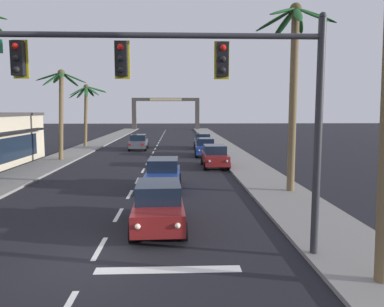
{
  "coord_description": "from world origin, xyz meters",
  "views": [
    {
      "loc": [
        2.46,
        -10.44,
        4.35
      ],
      "look_at": [
        3.2,
        8.0,
        2.2
      ],
      "focal_mm": 35.14,
      "sensor_mm": 36.0,
      "label": 1
    }
  ],
  "objects_px": {
    "sedan_lead_at_stop_bar": "(159,205)",
    "sedan_third_in_queue": "(163,174)",
    "sedan_oncoming_far": "(139,142)",
    "sedan_parked_nearest_kerb": "(203,141)",
    "palm_left_third": "(61,98)",
    "sedan_parked_far_kerb": "(215,156)",
    "traffic_signal_mast": "(184,80)",
    "sedan_parked_mid_kerb": "(205,147)",
    "palm_left_farthest": "(87,102)",
    "palm_right_second": "(294,67)",
    "town_gateway_arch": "(166,109)"
  },
  "relations": [
    {
      "from": "sedan_lead_at_stop_bar",
      "to": "palm_left_third",
      "type": "relative_size",
      "value": 0.58
    },
    {
      "from": "sedan_lead_at_stop_bar",
      "to": "sedan_third_in_queue",
      "type": "xyz_separation_m",
      "value": [
        -0.08,
        6.88,
        0.0
      ]
    },
    {
      "from": "traffic_signal_mast",
      "to": "palm_right_second",
      "type": "distance_m",
      "value": 10.4
    },
    {
      "from": "sedan_parked_nearest_kerb",
      "to": "sedan_oncoming_far",
      "type": "bearing_deg",
      "value": -170.85
    },
    {
      "from": "sedan_lead_at_stop_bar",
      "to": "sedan_oncoming_far",
      "type": "xyz_separation_m",
      "value": [
        -3.52,
        27.47,
        0.0
      ]
    },
    {
      "from": "traffic_signal_mast",
      "to": "sedan_oncoming_far",
      "type": "height_order",
      "value": "traffic_signal_mast"
    },
    {
      "from": "traffic_signal_mast",
      "to": "sedan_third_in_queue",
      "type": "height_order",
      "value": "traffic_signal_mast"
    },
    {
      "from": "sedan_lead_at_stop_bar",
      "to": "sedan_parked_mid_kerb",
      "type": "distance_m",
      "value": 21.97
    },
    {
      "from": "traffic_signal_mast",
      "to": "sedan_third_in_queue",
      "type": "xyz_separation_m",
      "value": [
        -0.98,
        9.89,
        -4.31
      ]
    },
    {
      "from": "town_gateway_arch",
      "to": "traffic_signal_mast",
      "type": "bearing_deg",
      "value": -87.9
    },
    {
      "from": "sedan_third_in_queue",
      "to": "sedan_parked_far_kerb",
      "type": "distance_m",
      "value": 8.63
    },
    {
      "from": "palm_left_third",
      "to": "sedan_parked_far_kerb",
      "type": "bearing_deg",
      "value": -16.98
    },
    {
      "from": "traffic_signal_mast",
      "to": "palm_left_third",
      "type": "bearing_deg",
      "value": 114.67
    },
    {
      "from": "traffic_signal_mast",
      "to": "sedan_oncoming_far",
      "type": "relative_size",
      "value": 2.51
    },
    {
      "from": "palm_left_third",
      "to": "town_gateway_arch",
      "type": "relative_size",
      "value": 0.52
    },
    {
      "from": "sedan_third_in_queue",
      "to": "palm_left_farthest",
      "type": "xyz_separation_m",
      "value": [
        -9.63,
        23.61,
        4.35
      ]
    },
    {
      "from": "sedan_parked_far_kerb",
      "to": "palm_left_third",
      "type": "distance_m",
      "value": 13.88
    },
    {
      "from": "town_gateway_arch",
      "to": "palm_right_second",
      "type": "bearing_deg",
      "value": -82.56
    },
    {
      "from": "traffic_signal_mast",
      "to": "sedan_third_in_queue",
      "type": "relative_size",
      "value": 2.5
    },
    {
      "from": "sedan_third_in_queue",
      "to": "sedan_parked_far_kerb",
      "type": "bearing_deg",
      "value": 65.01
    },
    {
      "from": "sedan_parked_mid_kerb",
      "to": "palm_left_third",
      "type": "bearing_deg",
      "value": -165.51
    },
    {
      "from": "sedan_parked_nearest_kerb",
      "to": "traffic_signal_mast",
      "type": "bearing_deg",
      "value": -94.84
    },
    {
      "from": "town_gateway_arch",
      "to": "sedan_lead_at_stop_bar",
      "type": "bearing_deg",
      "value": -88.55
    },
    {
      "from": "sedan_parked_mid_kerb",
      "to": "palm_left_farthest",
      "type": "height_order",
      "value": "palm_left_farthest"
    },
    {
      "from": "sedan_oncoming_far",
      "to": "sedan_parked_nearest_kerb",
      "type": "height_order",
      "value": "same"
    },
    {
      "from": "traffic_signal_mast",
      "to": "sedan_parked_far_kerb",
      "type": "xyz_separation_m",
      "value": [
        2.66,
        17.71,
        -4.31
      ]
    },
    {
      "from": "traffic_signal_mast",
      "to": "sedan_lead_at_stop_bar",
      "type": "relative_size",
      "value": 2.49
    },
    {
      "from": "palm_left_third",
      "to": "palm_left_farthest",
      "type": "xyz_separation_m",
      "value": [
        -0.72,
        11.95,
        -0.15
      ]
    },
    {
      "from": "sedan_parked_nearest_kerb",
      "to": "palm_left_farthest",
      "type": "xyz_separation_m",
      "value": [
        -13.29,
        1.87,
        4.35
      ]
    },
    {
      "from": "palm_left_third",
      "to": "palm_left_farthest",
      "type": "distance_m",
      "value": 11.98
    },
    {
      "from": "traffic_signal_mast",
      "to": "sedan_lead_at_stop_bar",
      "type": "height_order",
      "value": "traffic_signal_mast"
    },
    {
      "from": "sedan_third_in_queue",
      "to": "sedan_parked_nearest_kerb",
      "type": "xyz_separation_m",
      "value": [
        3.66,
        21.74,
        0.0
      ]
    },
    {
      "from": "palm_left_third",
      "to": "sedan_lead_at_stop_bar",
      "type": "bearing_deg",
      "value": -64.11
    },
    {
      "from": "sedan_third_in_queue",
      "to": "palm_left_third",
      "type": "height_order",
      "value": "palm_left_third"
    },
    {
      "from": "traffic_signal_mast",
      "to": "sedan_parked_mid_kerb",
      "type": "relative_size",
      "value": 2.49
    },
    {
      "from": "traffic_signal_mast",
      "to": "sedan_parked_mid_kerb",
      "type": "bearing_deg",
      "value": 84.39
    },
    {
      "from": "sedan_oncoming_far",
      "to": "palm_right_second",
      "type": "height_order",
      "value": "palm_right_second"
    },
    {
      "from": "palm_left_third",
      "to": "palm_left_farthest",
      "type": "bearing_deg",
      "value": 93.45
    },
    {
      "from": "sedan_parked_nearest_kerb",
      "to": "sedan_parked_mid_kerb",
      "type": "xyz_separation_m",
      "value": [
        -0.25,
        -6.9,
        0.0
      ]
    },
    {
      "from": "sedan_lead_at_stop_bar",
      "to": "sedan_oncoming_far",
      "type": "height_order",
      "value": "same"
    },
    {
      "from": "palm_left_third",
      "to": "palm_right_second",
      "type": "distance_m",
      "value": 20.32
    },
    {
      "from": "traffic_signal_mast",
      "to": "palm_left_third",
      "type": "xyz_separation_m",
      "value": [
        -9.9,
        21.54,
        0.19
      ]
    },
    {
      "from": "sedan_parked_far_kerb",
      "to": "palm_left_third",
      "type": "relative_size",
      "value": 0.58
    },
    {
      "from": "palm_right_second",
      "to": "town_gateway_arch",
      "type": "height_order",
      "value": "palm_right_second"
    },
    {
      "from": "sedan_parked_nearest_kerb",
      "to": "sedan_parked_far_kerb",
      "type": "xyz_separation_m",
      "value": [
        -0.02,
        -13.92,
        0.0
      ]
    },
    {
      "from": "sedan_parked_mid_kerb",
      "to": "traffic_signal_mast",
      "type": "bearing_deg",
      "value": -95.61
    },
    {
      "from": "sedan_parked_mid_kerb",
      "to": "sedan_lead_at_stop_bar",
      "type": "bearing_deg",
      "value": -98.73
    },
    {
      "from": "sedan_parked_mid_kerb",
      "to": "palm_right_second",
      "type": "relative_size",
      "value": 0.47
    },
    {
      "from": "palm_right_second",
      "to": "traffic_signal_mast",
      "type": "bearing_deg",
      "value": -123.65
    },
    {
      "from": "sedan_parked_far_kerb",
      "to": "palm_left_third",
      "type": "height_order",
      "value": "palm_left_third"
    }
  ]
}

